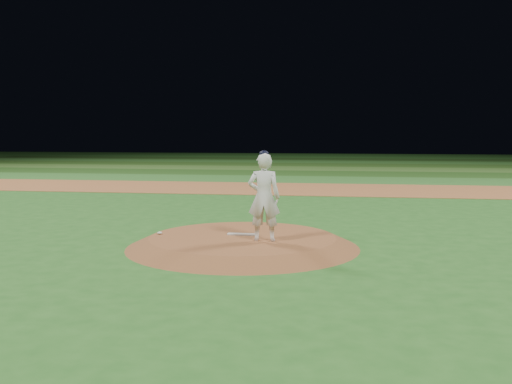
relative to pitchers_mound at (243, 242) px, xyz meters
name	(u,v)px	position (x,y,z in m)	size (l,w,h in m)	color
ground	(243,247)	(0.00, 0.00, -0.12)	(120.00, 120.00, 0.00)	#255E1E
infield_dirt_band	(295,189)	(0.00, 14.00, -0.12)	(70.00, 6.00, 0.02)	#9C5B30
outfield_stripe_0	(304,179)	(0.00, 19.50, -0.12)	(70.00, 5.00, 0.02)	#2D6825
outfield_stripe_1	(309,173)	(0.00, 24.50, -0.12)	(70.00, 5.00, 0.02)	#204817
outfield_stripe_2	(313,169)	(0.00, 29.50, -0.12)	(70.00, 5.00, 0.02)	#3A6725
outfield_stripe_3	(317,165)	(0.00, 34.50, -0.12)	(70.00, 5.00, 0.02)	#254B18
outfield_stripe_4	(320,162)	(0.00, 39.50, -0.12)	(70.00, 5.00, 0.02)	#2C6324
outfield_stripe_5	(322,159)	(0.00, 44.50, -0.12)	(70.00, 5.00, 0.02)	#1D4014
pitchers_mound	(243,242)	(0.00, 0.00, 0.00)	(5.50, 5.50, 0.25)	brown
pitching_rubber	(241,234)	(-0.07, 0.18, 0.14)	(0.67, 0.17, 0.03)	silver
rosin_bag	(160,233)	(-2.04, -0.05, 0.16)	(0.12, 0.12, 0.07)	silver
pitcher_on_mound	(264,197)	(0.57, -0.48, 1.13)	(0.75, 0.52, 2.05)	white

